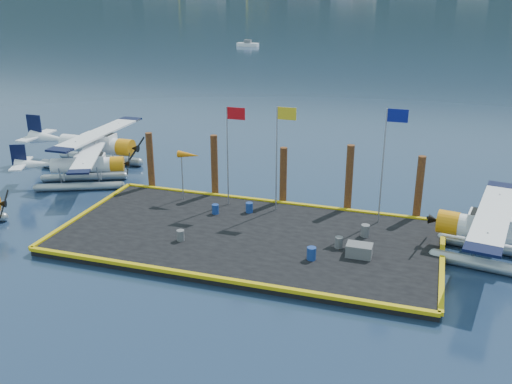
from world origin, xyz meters
The scene contains 22 objects.
ground centered at (0.00, 0.00, 0.00)m, with size 4000.00×4000.00×0.00m, color #162D43.
dock centered at (0.00, 0.00, 0.20)m, with size 20.00×10.00×0.40m, color black.
dock_bumpers centered at (0.00, 0.00, 0.49)m, with size 20.25×10.25×0.18m, color gold, non-canonical shape.
seaplane_b centered at (-13.30, 5.11, 1.31)m, with size 7.84×8.24×3.01m.
seaplane_c centered at (-14.86, 8.75, 1.59)m, with size 9.29×10.22×3.66m.
seaplane_d centered at (12.57, 1.38, 1.52)m, with size 9.04×9.90×3.50m.
drum_0 centered at (-2.71, 2.17, 0.68)m, with size 0.40×0.40×0.56m, color navy.
drum_1 centered at (3.89, -1.82, 0.72)m, with size 0.45×0.45×0.64m, color navy.
drum_2 centered at (4.94, -0.11, 0.69)m, with size 0.41×0.41×0.58m, color #5A5B5F.
drum_3 centered at (-3.11, -1.78, 0.69)m, with size 0.41×0.41×0.57m, color #5A5B5F.
drum_4 centered at (6.03, 1.67, 0.73)m, with size 0.46×0.46×0.65m, color #5A5B5F.
drum_5 centered at (-0.88, 2.97, 0.70)m, with size 0.42×0.42×0.60m, color navy.
crate centered at (6.06, -0.75, 0.72)m, with size 1.26×0.84×0.63m, color #5A5B5F.
flagpole_red centered at (-2.29, 3.80, 4.40)m, with size 1.14×0.08×6.00m.
flagpole_yellow centered at (0.70, 3.80, 4.51)m, with size 1.14×0.08×6.20m.
flagpole_blue centered at (6.70, 3.80, 4.69)m, with size 1.14×0.08×6.50m.
windsock centered at (-5.03, 3.80, 3.23)m, with size 1.40×0.44×3.12m.
piling_0 centered at (-8.50, 5.40, 2.00)m, with size 0.44×0.44×4.00m, color #462014.
piling_1 centered at (-4.00, 5.40, 2.10)m, with size 0.44×0.44×4.20m, color #462014.
piling_2 centered at (0.50, 5.40, 1.90)m, with size 0.44×0.44×3.80m, color #462014.
piling_3 centered at (4.50, 5.40, 2.15)m, with size 0.44×0.44×4.30m, color #462014.
piling_4 centered at (8.50, 5.40, 2.00)m, with size 0.44×0.44×4.00m, color #462014.
Camera 1 is at (8.88, -26.41, 13.26)m, focal length 40.00 mm.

